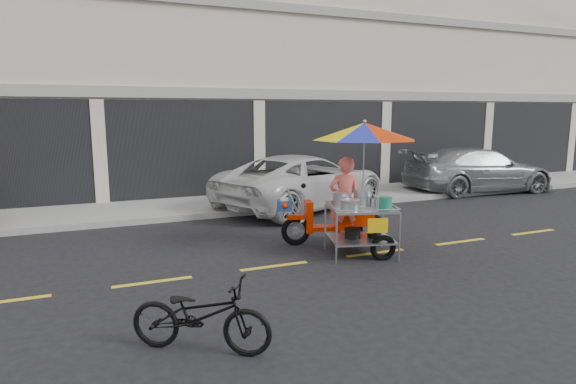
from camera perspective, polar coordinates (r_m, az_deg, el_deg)
name	(u,v)px	position (r m, az deg, el deg)	size (l,w,h in m)	color
ground	(375,253)	(9.10, 10.30, -7.13)	(90.00, 90.00, 0.00)	black
sidewalk	(271,199)	(13.89, -2.06, -0.88)	(45.00, 3.00, 0.15)	gray
shophouse_block	(292,69)	(19.50, 0.43, 14.40)	(36.00, 8.11, 10.40)	beige
centerline	(375,253)	(9.10, 10.30, -7.11)	(42.00, 0.10, 0.01)	gold
white_pickup	(303,181)	(13.01, 1.84, 1.29)	(2.39, 5.19, 1.44)	silver
silver_pickup	(478,170)	(16.71, 21.61, 2.45)	(2.01, 4.94, 1.43)	gray
near_bicycle	(201,315)	(5.44, -10.31, -14.16)	(0.55, 1.58, 0.83)	black
food_vendor_rig	(355,169)	(8.94, 7.99, 2.72)	(2.42, 2.37, 2.45)	black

